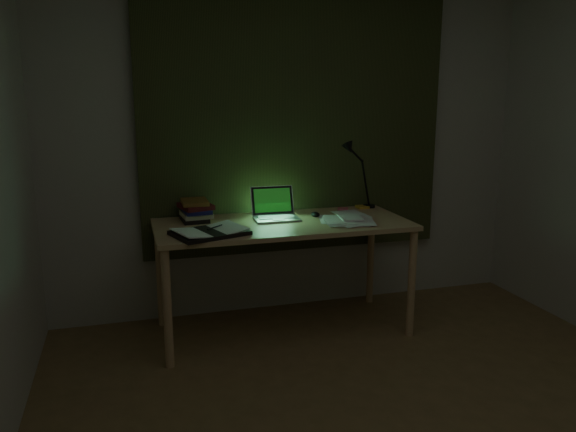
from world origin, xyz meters
name	(u,v)px	position (x,y,z in m)	size (l,w,h in m)	color
wall_back	(294,140)	(0.00, 2.00, 1.25)	(3.50, 0.00, 2.50)	beige
curtain	(296,111)	(0.00, 1.96, 1.45)	(2.20, 0.06, 2.00)	#30381C
desk	(283,277)	(-0.21, 1.56, 0.38)	(1.65, 0.72, 0.75)	tan
laptop	(277,204)	(-0.23, 1.64, 0.86)	(0.29, 0.33, 0.21)	silver
open_textbook	(210,232)	(-0.72, 1.37, 0.77)	(0.42, 0.30, 0.04)	white
book_stack	(195,210)	(-0.75, 1.76, 0.83)	(0.18, 0.22, 0.15)	white
loose_papers	(343,219)	(0.19, 1.51, 0.76)	(0.31, 0.33, 0.02)	white
mouse	(315,214)	(0.04, 1.65, 0.77)	(0.06, 0.09, 0.03)	black
sticky_yellow	(362,207)	(0.47, 1.84, 0.76)	(0.08, 0.08, 0.02)	gold
sticky_pink	(343,209)	(0.30, 1.80, 0.76)	(0.07, 0.07, 0.02)	#E25869
desk_lamp	(370,175)	(0.53, 1.85, 0.99)	(0.32, 0.25, 0.48)	black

